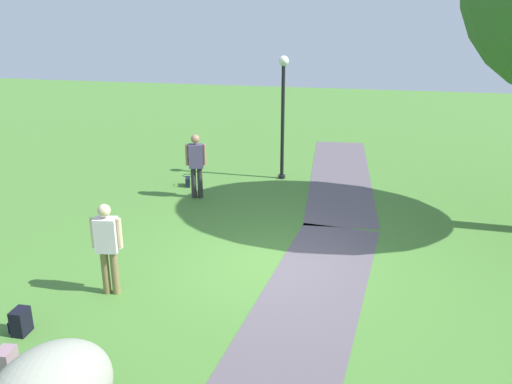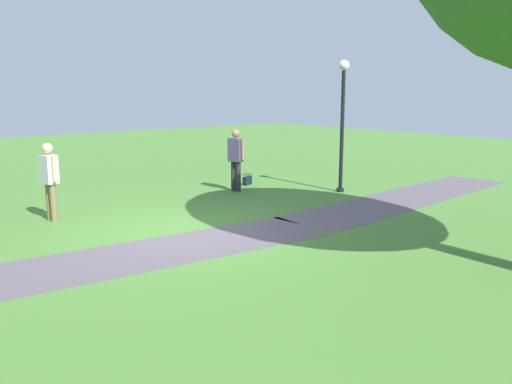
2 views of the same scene
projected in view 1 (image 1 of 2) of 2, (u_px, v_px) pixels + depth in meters
The scene contains 9 objects.
ground_plane at pixel (278, 263), 9.97m from camera, with size 48.00×48.00×0.00m, color #497C32.
footpath_segment_near at pixel (340, 174), 15.35m from camera, with size 8.10×2.23×0.01m.
footpath_segment_mid at pixel (300, 325), 8.01m from camera, with size 8.12×2.41×0.01m.
lamp_post at pixel (283, 104), 14.34m from camera, with size 0.28×0.28×3.41m.
woman_with_handbag at pixel (196, 162), 13.17m from camera, with size 0.34×0.50×1.64m.
man_near_boulder at pixel (107, 243), 8.63m from camera, with size 0.29×0.51×1.61m.
handbag_on_grass at pixel (188, 181), 14.31m from camera, with size 0.34×0.34×0.31m.
backpack_by_boulder at pixel (6, 363), 6.84m from camera, with size 0.30×0.29×0.40m.
spare_backpack_on_lawn at pixel (20, 322), 7.75m from camera, with size 0.29×0.27×0.40m.
Camera 1 is at (8.85, 1.52, 4.55)m, focal length 36.89 mm.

